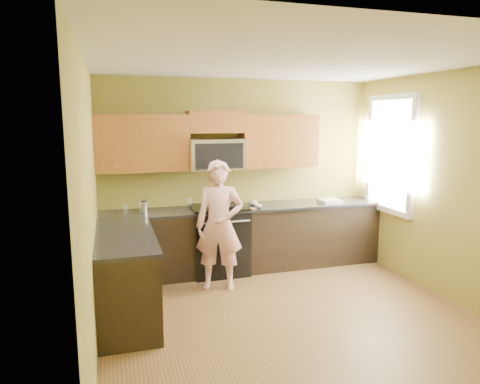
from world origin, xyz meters
name	(u,v)px	position (x,y,z in m)	size (l,w,h in m)	color
floor	(292,319)	(0.00, 0.00, 0.00)	(4.00, 4.00, 0.00)	brown
ceiling	(297,61)	(0.00, 0.00, 2.70)	(4.00, 4.00, 0.00)	white
wall_back	(239,174)	(0.00, 2.00, 1.35)	(4.00, 4.00, 0.00)	olive
wall_front	(430,253)	(0.00, -2.00, 1.35)	(4.00, 4.00, 0.00)	olive
wall_left	(90,208)	(-2.00, 0.00, 1.35)	(4.00, 4.00, 0.00)	olive
wall_right	(454,188)	(2.00, 0.00, 1.35)	(4.00, 4.00, 0.00)	olive
cabinet_back_run	(245,239)	(0.00, 1.70, 0.44)	(4.00, 0.60, 0.88)	black
cabinet_left_run	(126,278)	(-1.70, 0.60, 0.44)	(0.60, 1.60, 0.88)	black
countertop_back	(246,208)	(0.00, 1.69, 0.90)	(4.00, 0.62, 0.04)	black
countertop_left	(125,237)	(-1.69, 0.60, 0.90)	(0.62, 1.60, 0.04)	black
stove	(219,239)	(-0.40, 1.68, 0.47)	(0.76, 0.65, 0.95)	black
microwave	(216,169)	(-0.40, 1.80, 1.45)	(0.76, 0.40, 0.42)	silver
upper_cab_left	(143,171)	(-1.39, 1.83, 1.45)	(1.22, 0.33, 0.75)	brown
upper_cab_right	(278,167)	(0.54, 1.83, 1.45)	(1.12, 0.33, 0.75)	brown
upper_cab_over_mw	(215,122)	(-0.40, 1.83, 2.10)	(0.76, 0.33, 0.30)	brown
window	(390,154)	(1.98, 1.20, 1.65)	(0.06, 1.06, 1.66)	white
woman	(219,225)	(-0.53, 1.11, 0.82)	(0.60, 0.39, 1.64)	#F37A79
frying_pan	(230,209)	(-0.29, 1.45, 0.95)	(0.29, 0.50, 0.07)	black
butter_tub	(237,209)	(-0.17, 1.54, 0.92)	(0.12, 0.12, 0.08)	#FFF943
toast_slice	(252,209)	(0.03, 1.47, 0.93)	(0.11, 0.11, 0.01)	#B27F47
napkin_a	(259,206)	(0.14, 1.54, 0.95)	(0.11, 0.12, 0.06)	silver
napkin_b	(254,203)	(0.14, 1.77, 0.95)	(0.12, 0.13, 0.07)	silver
dish_towel	(329,201)	(1.28, 1.62, 0.95)	(0.30, 0.24, 0.05)	white
travel_mug	(144,213)	(-1.40, 1.68, 0.92)	(0.08, 0.08, 0.17)	silver
glass_a	(126,209)	(-1.64, 1.72, 0.98)	(0.07, 0.07, 0.12)	silver
glass_b	(141,205)	(-1.43, 1.89, 0.98)	(0.07, 0.07, 0.12)	silver
glass_c	(189,203)	(-0.78, 1.86, 0.98)	(0.07, 0.07, 0.12)	silver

